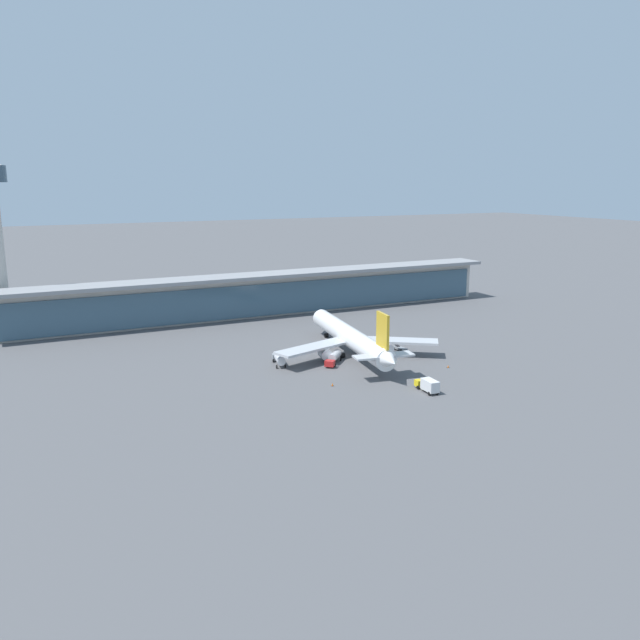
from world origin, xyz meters
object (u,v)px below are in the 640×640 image
(service_truck_under_wing_red, at_px, (334,358))
(service_truck_near_nose_yellow, at_px, (428,385))
(service_truck_mid_apron_grey, at_px, (399,348))
(safety_cone_bravo, at_px, (448,366))
(airliner_on_stand, at_px, (351,338))
(safety_cone_alpha, at_px, (332,385))
(service_truck_by_tail_grey, at_px, (279,359))

(service_truck_under_wing_red, bearing_deg, service_truck_near_nose_yellow, -73.77)
(service_truck_under_wing_red, xyz_separation_m, service_truck_mid_apron_grey, (22.79, 3.49, -0.90))
(service_truck_mid_apron_grey, distance_m, safety_cone_bravo, 19.76)
(service_truck_near_nose_yellow, bearing_deg, service_truck_under_wing_red, 106.23)
(airliner_on_stand, height_order, service_truck_near_nose_yellow, airliner_on_stand)
(safety_cone_bravo, bearing_deg, service_truck_near_nose_yellow, -139.95)
(service_truck_mid_apron_grey, bearing_deg, service_truck_near_nose_yellow, -113.04)
(service_truck_mid_apron_grey, height_order, safety_cone_alpha, service_truck_mid_apron_grey)
(service_truck_under_wing_red, bearing_deg, safety_cone_bravo, -33.08)
(service_truck_under_wing_red, xyz_separation_m, service_truck_by_tail_grey, (-13.27, 5.41, 0.00))
(airliner_on_stand, distance_m, service_truck_under_wing_red, 10.13)
(service_truck_by_tail_grey, xyz_separation_m, safety_cone_bravo, (38.08, -21.57, -1.39))
(service_truck_near_nose_yellow, xyz_separation_m, safety_cone_bravo, (16.16, 13.58, -1.37))
(service_truck_mid_apron_grey, bearing_deg, safety_cone_bravo, -84.13)
(service_truck_mid_apron_grey, bearing_deg, service_truck_by_tail_grey, 176.95)
(airliner_on_stand, distance_m, service_truck_mid_apron_grey, 15.45)
(service_truck_mid_apron_grey, relative_size, service_truck_by_tail_grey, 0.78)
(service_truck_mid_apron_grey, bearing_deg, safety_cone_alpha, -148.07)
(airliner_on_stand, height_order, service_truck_under_wing_red, airliner_on_stand)
(airliner_on_stand, height_order, safety_cone_alpha, airliner_on_stand)
(service_truck_near_nose_yellow, height_order, safety_cone_alpha, service_truck_near_nose_yellow)
(service_truck_under_wing_red, relative_size, service_truck_by_tail_grey, 0.88)
(safety_cone_bravo, bearing_deg, airliner_on_stand, 128.19)
(airliner_on_stand, xyz_separation_m, safety_cone_alpha, (-16.83, -21.35, -4.78))
(safety_cone_bravo, bearing_deg, safety_cone_alpha, -179.95)
(safety_cone_alpha, xyz_separation_m, safety_cone_bravo, (33.61, 0.03, 0.00))
(service_truck_mid_apron_grey, xyz_separation_m, safety_cone_alpha, (-31.59, -19.68, -0.49))
(service_truck_under_wing_red, bearing_deg, safety_cone_alpha, -118.51)
(safety_cone_bravo, bearing_deg, service_truck_mid_apron_grey, 95.87)
(service_truck_near_nose_yellow, distance_m, service_truck_by_tail_grey, 41.43)
(service_truck_by_tail_grey, bearing_deg, service_truck_near_nose_yellow, -58.05)
(service_truck_by_tail_grey, xyz_separation_m, safety_cone_alpha, (4.47, -21.60, -1.39))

